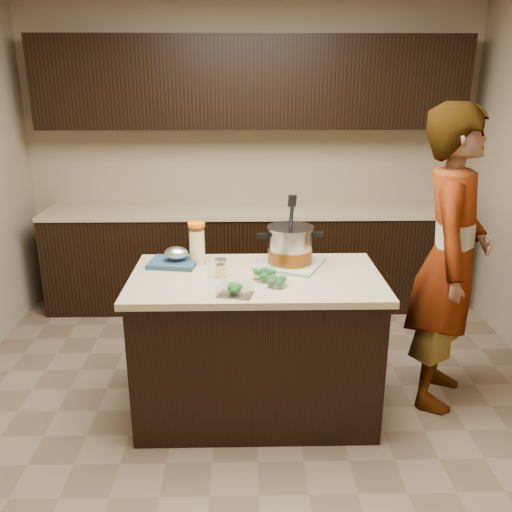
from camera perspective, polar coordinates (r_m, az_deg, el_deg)
The scene contains 13 objects.
ground_plane at distance 3.56m, azimuth 0.00°, elevation -15.77°, with size 4.00×4.00×0.00m, color brown.
room_shell at distance 2.96m, azimuth 0.00°, elevation 12.86°, with size 4.04×4.04×2.72m.
back_cabinets at distance 4.80m, azimuth -0.44°, elevation 5.65°, with size 3.60×0.63×2.33m.
island at distance 3.33m, azimuth 0.00°, elevation -9.31°, with size 1.46×0.81×0.90m.
dish_towel at distance 3.32m, azimuth 3.57°, elevation -0.79°, with size 0.36×0.36×0.02m, color #587D54.
stock_pot at distance 3.29m, azimuth 3.61°, elevation 0.93°, with size 0.40×0.31×0.40m.
lemonade_pitcher at distance 3.34m, azimuth -6.22°, elevation 1.17°, with size 0.11×0.11×0.25m.
mason_jar at distance 3.12m, azimuth -3.71°, elevation -1.30°, with size 0.09×0.09×0.11m.
broccoli_tub_left at distance 3.08m, azimuth 0.92°, elevation -2.00°, with size 0.17×0.17×0.06m.
broccoli_tub_right at distance 2.98m, azimuth 2.22°, elevation -2.75°, with size 0.12×0.12×0.05m.
broccoli_tub_rect at distance 2.87m, azimuth -2.17°, elevation -3.56°, with size 0.21×0.17×0.07m.
blue_tray at distance 3.35m, azimuth -8.55°, elevation -0.33°, with size 0.32×0.27×0.11m.
person at distance 3.50m, azimuth 19.76°, elevation -0.45°, with size 0.68×0.45×1.87m, color gray.
Camera 1 is at (-0.06, -2.95, 2.00)m, focal length 38.00 mm.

